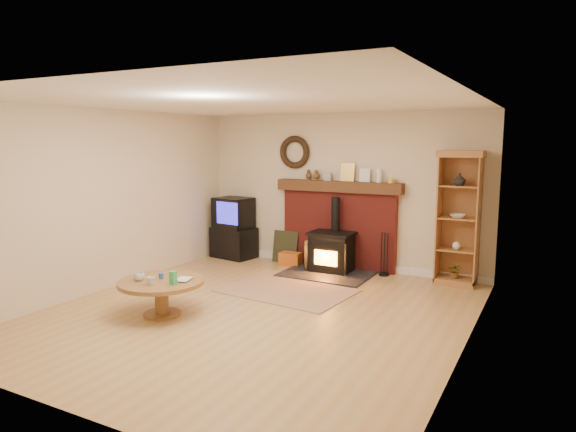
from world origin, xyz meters
The scene contains 11 objects.
ground centered at (0.00, 0.00, 0.00)m, with size 5.50×5.50×0.00m, color tan.
room_shell centered at (-0.02, 0.09, 1.72)m, with size 5.02×5.52×2.61m.
chimney_breast centered at (0.00, 2.67, 0.80)m, with size 2.20×0.22×1.78m.
wood_stove centered at (0.04, 2.27, 0.32)m, with size 1.40×1.00×1.23m.
area_rug centered at (-0.10, 1.00, 0.01)m, with size 1.80×1.24×0.01m, color brown.
tv_unit centered at (-2.00, 2.47, 0.53)m, with size 0.83×0.64×1.12m.
curio_cabinet centered at (1.97, 2.56, 1.01)m, with size 0.64×0.46×2.01m.
firelog_box centered at (-0.78, 2.40, 0.11)m, with size 0.36×0.23×0.23m, color #C47F0F.
leaning_painting centered at (-0.96, 2.55, 0.28)m, with size 0.47×0.03×0.57m, color black.
fire_tools centered at (0.87, 2.50, 0.13)m, with size 0.16×0.16×0.70m.
coffee_table centered at (-0.99, -0.63, 0.36)m, with size 1.05×1.05×0.61m.
Camera 1 is at (3.27, -5.30, 2.14)m, focal length 32.00 mm.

